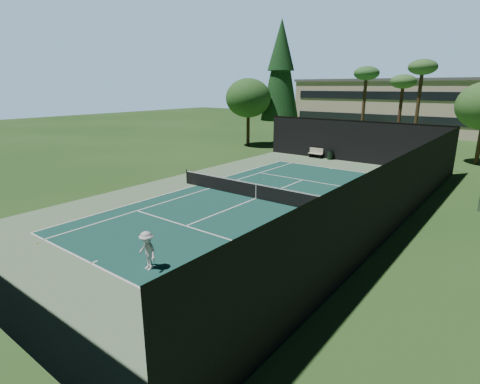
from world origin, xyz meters
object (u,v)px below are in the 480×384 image
(tennis_ball_b, at_px, (263,193))
(tennis_ball_d, at_px, (264,179))
(park_bench, at_px, (316,153))
(trash_bin, at_px, (330,155))
(player, at_px, (147,251))
(tennis_ball_a, at_px, (37,243))
(tennis_net, at_px, (256,190))
(tennis_ball_c, at_px, (281,186))

(tennis_ball_b, distance_m, tennis_ball_d, 4.04)
(tennis_ball_b, xyz_separation_m, tennis_ball_d, (-2.23, 3.37, 0.00))
(park_bench, xyz_separation_m, trash_bin, (1.59, -0.03, -0.07))
(player, distance_m, trash_bin, 26.76)
(tennis_ball_a, height_order, park_bench, park_bench)
(tennis_net, xyz_separation_m, tennis_ball_d, (-2.56, 4.71, -0.52))
(tennis_ball_a, bearing_deg, tennis_ball_b, 75.43)
(player, relative_size, park_bench, 1.08)
(player, bearing_deg, tennis_ball_a, -157.73)
(tennis_net, height_order, tennis_ball_c, tennis_net)
(park_bench, bearing_deg, tennis_ball_c, -74.71)
(tennis_net, height_order, tennis_ball_d, tennis_net)
(tennis_ball_d, xyz_separation_m, park_bench, (-1.02, 11.01, 0.51))
(tennis_ball_c, bearing_deg, player, -79.88)
(tennis_ball_b, bearing_deg, tennis_net, -76.06)
(tennis_ball_c, bearing_deg, trash_bin, 98.06)
(player, xyz_separation_m, tennis_ball_b, (-2.62, 12.06, -0.78))
(player, height_order, tennis_ball_b, player)
(park_bench, bearing_deg, tennis_ball_d, -84.71)
(tennis_ball_a, relative_size, trash_bin, 0.08)
(tennis_ball_c, bearing_deg, tennis_ball_d, 155.23)
(tennis_net, bearing_deg, trash_bin, 97.21)
(tennis_ball_b, relative_size, tennis_ball_c, 1.08)
(tennis_net, relative_size, trash_bin, 13.65)
(park_bench, bearing_deg, trash_bin, -0.97)
(tennis_ball_a, bearing_deg, tennis_net, 72.51)
(tennis_ball_a, distance_m, tennis_ball_b, 14.07)
(player, relative_size, tennis_ball_c, 27.51)
(tennis_ball_d, bearing_deg, tennis_ball_c, -24.77)
(player, xyz_separation_m, tennis_ball_c, (-2.57, 14.38, -0.78))
(tennis_ball_d, relative_size, park_bench, 0.05)
(tennis_net, xyz_separation_m, tennis_ball_a, (-3.87, -12.28, -0.52))
(trash_bin, bearing_deg, tennis_ball_b, -83.43)
(park_bench, relative_size, trash_bin, 1.59)
(tennis_net, bearing_deg, tennis_ball_c, 94.42)
(tennis_ball_c, height_order, trash_bin, trash_bin)
(tennis_ball_d, bearing_deg, tennis_net, -61.45)
(player, xyz_separation_m, tennis_ball_a, (-6.16, -1.56, -0.77))
(trash_bin, bearing_deg, tennis_net, -82.79)
(tennis_net, xyz_separation_m, tennis_ball_c, (-0.28, 3.66, -0.53))
(player, bearing_deg, tennis_net, 110.06)
(player, relative_size, tennis_ball_a, 21.24)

